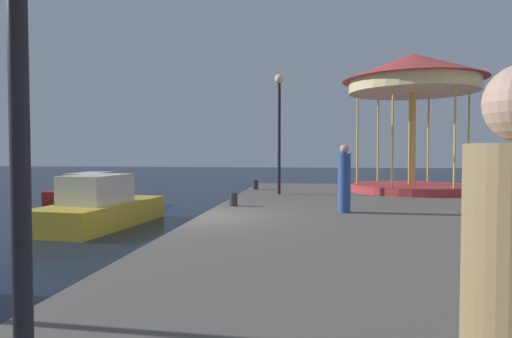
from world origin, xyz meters
TOP-DOWN VIEW (x-y plane):
  - ground_plane at (0.00, 0.00)m, footprint 120.00×120.00m
  - quay_dock at (6.07, 0.00)m, footprint 12.14×24.16m
  - motorboat_red at (-7.01, 7.84)m, footprint 2.15×5.96m
  - motorboat_yellow at (-4.00, 2.58)m, footprint 2.61×5.18m
  - carousel at (6.87, 7.82)m, footprint 5.68×5.68m
  - lamp_post_mid_promenade at (1.56, 6.04)m, footprint 0.36×0.36m
  - bollard_south at (0.36, 8.20)m, footprint 0.24×0.24m
  - bollard_north at (0.50, 2.10)m, footprint 0.24×0.24m
  - person_by_the_water at (3.71, 1.08)m, footprint 0.34×0.34m

SIDE VIEW (x-z plane):
  - ground_plane at x=0.00m, z-range 0.00..0.00m
  - quay_dock at x=6.07m, z-range 0.00..0.80m
  - motorboat_red at x=-7.01m, z-range -0.18..1.33m
  - motorboat_yellow at x=-4.00m, z-range -0.23..1.46m
  - bollard_south at x=0.36m, z-range 0.80..1.20m
  - bollard_north at x=0.50m, z-range 0.80..1.20m
  - person_by_the_water at x=3.71m, z-range 0.74..2.57m
  - lamp_post_mid_promenade at x=1.56m, z-range 1.62..6.23m
  - carousel at x=6.87m, z-range 2.22..7.84m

